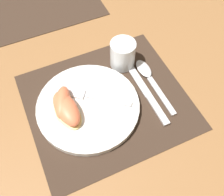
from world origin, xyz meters
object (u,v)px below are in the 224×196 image
fork (87,96)px  plate (88,107)px  citrus_wedge_1 (67,110)px  citrus_wedge_0 (63,103)px  juice_glass (123,55)px  spoon (148,75)px  knife (146,92)px

fork → plate: bearing=-107.8°
citrus_wedge_1 → citrus_wedge_0: bearing=96.6°
citrus_wedge_0 → citrus_wedge_1: 0.02m
fork → citrus_wedge_0: 0.07m
juice_glass → spoon: (0.04, -0.07, -0.03)m
plate → juice_glass: 0.18m
juice_glass → citrus_wedge_1: 0.22m
juice_glass → fork: bearing=-151.0°
juice_glass → citrus_wedge_1: bearing=-152.9°
plate → fork: size_ratio=1.58×
citrus_wedge_1 → plate: bearing=0.4°
plate → juice_glass: juice_glass is taller
juice_glass → fork: (-0.13, -0.07, -0.02)m
spoon → citrus_wedge_1: 0.24m
knife → fork: size_ratio=1.39×
plate → fork: fork is taller
knife → spoon: 0.05m
spoon → fork: fork is taller
juice_glass → fork: size_ratio=0.47×
plate → citrus_wedge_1: (-0.05, -0.00, 0.02)m
fork → knife: bearing=-15.7°
plate → citrus_wedge_1: bearing=-179.6°
citrus_wedge_1 → knife: bearing=-4.2°
fork → spoon: bearing=0.8°
plate → knife: 0.16m
knife → spoon: size_ratio=1.17×
citrus_wedge_0 → citrus_wedge_1: same height
plate → knife: size_ratio=1.14×
juice_glass → knife: (0.01, -0.12, -0.03)m
juice_glass → knife: bearing=-83.2°
fork → citrus_wedge_1: citrus_wedge_1 is taller
spoon → citrus_wedge_1: bearing=-173.2°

